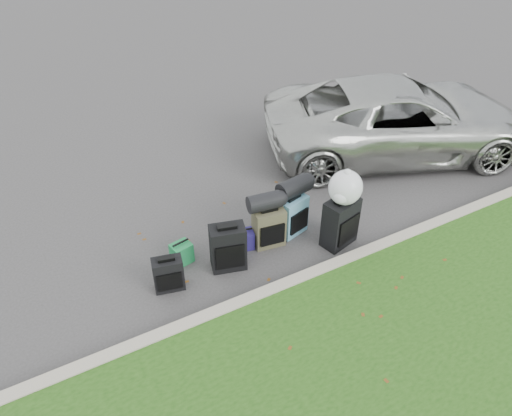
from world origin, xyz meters
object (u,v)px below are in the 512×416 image
suv (399,118)px  suitcase_large_black_left (228,248)px  suitcase_large_black_right (340,222)px  suitcase_olive (269,227)px  suitcase_teal (292,215)px  tote_navy (244,240)px  tote_green (182,253)px  suitcase_small_black (168,274)px

suv → suitcase_large_black_left: 4.53m
suitcase_large_black_left → suitcase_large_black_right: bearing=4.3°
suitcase_large_black_left → suv: bearing=33.4°
suitcase_olive → suitcase_teal: (0.45, 0.07, 0.01)m
suitcase_olive → suitcase_teal: bearing=16.7°
suitcase_large_black_right → tote_navy: suitcase_large_black_right is taller
suv → tote_green: 4.98m
suitcase_olive → suv: bearing=27.7°
suitcase_teal → suitcase_olive: bearing=173.2°
suv → tote_navy: (-3.91, -1.14, -0.55)m
suitcase_olive → suitcase_teal: size_ratio=0.98×
suitcase_large_black_left → suitcase_large_black_right: suitcase_large_black_right is taller
suitcase_olive → suitcase_teal: 0.46m
tote_navy → suitcase_large_black_right: bearing=-10.8°
suitcase_large_black_left → suitcase_large_black_right: size_ratio=0.91×
suitcase_large_black_right → suv: bearing=19.8°
suitcase_small_black → tote_navy: bearing=24.2°
suitcase_small_black → suitcase_large_black_right: bearing=5.7°
suitcase_olive → suitcase_small_black: bearing=-166.1°
suitcase_small_black → suitcase_large_black_right: size_ratio=0.65×
suv → suitcase_large_black_right: 3.14m
suitcase_olive → tote_navy: suitcase_olive is taller
suitcase_teal → tote_green: bearing=159.0°
suv → suitcase_small_black: bearing=126.4°
suv → suitcase_small_black: suv is taller
suitcase_teal → suv: bearing=5.8°
suitcase_small_black → suitcase_olive: (1.65, 0.16, 0.06)m
suitcase_large_black_left → suitcase_olive: bearing=27.5°
suitcase_teal → tote_green: 1.78m
suv → tote_green: (-4.85, -0.99, -0.54)m
suitcase_teal → suitcase_large_black_right: size_ratio=0.82×
tote_navy → tote_green: bearing=-175.9°
suitcase_large_black_left → suitcase_teal: 1.23m
suv → suitcase_large_black_right: size_ratio=6.41×
suitcase_large_black_left → tote_navy: bearing=49.0°
suitcase_teal → suitcase_large_black_right: suitcase_large_black_right is taller
suitcase_large_black_right → tote_green: suitcase_large_black_right is taller
suv → suitcase_teal: size_ratio=7.83×
tote_green → tote_navy: (0.94, -0.15, -0.01)m
suv → tote_navy: suv is taller
suitcase_small_black → suitcase_olive: 1.66m
suv → tote_navy: size_ratio=16.86×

